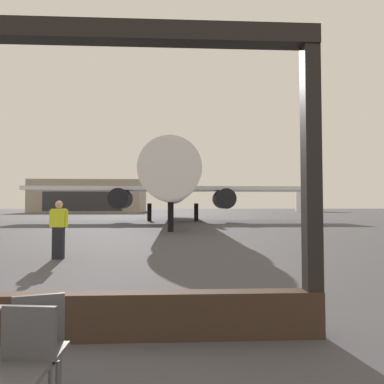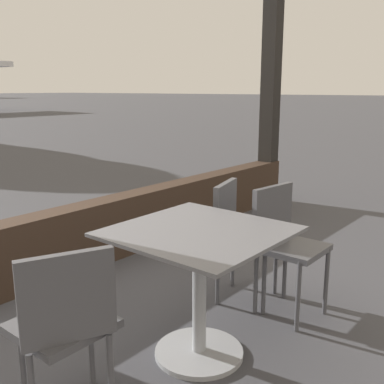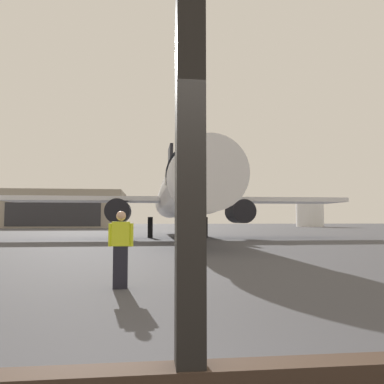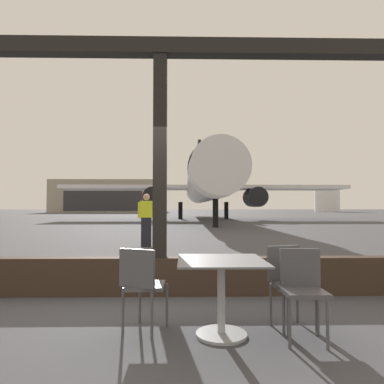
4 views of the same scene
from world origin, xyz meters
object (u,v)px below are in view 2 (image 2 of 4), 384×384
at_px(dining_table, 199,278).
at_px(cafe_chair_aisle_left, 284,237).
at_px(cafe_chair_window_left, 65,320).
at_px(cafe_chair_window_right, 238,230).

distance_m(dining_table, cafe_chair_aisle_left, 0.81).
bearing_deg(cafe_chair_window_left, dining_table, -7.24).
bearing_deg(cafe_chair_window_right, dining_table, -161.88).
bearing_deg(cafe_chair_aisle_left, cafe_chair_window_right, 95.03).
distance_m(cafe_chair_window_left, cafe_chair_aisle_left, 1.64).
height_order(dining_table, cafe_chair_window_right, cafe_chair_window_right).
height_order(cafe_chair_window_left, cafe_chair_window_right, cafe_chair_window_left).
bearing_deg(cafe_chair_aisle_left, cafe_chair_window_left, 172.82).
relative_size(cafe_chair_window_left, cafe_chair_window_right, 1.01).
bearing_deg(dining_table, cafe_chair_window_right, 18.12).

